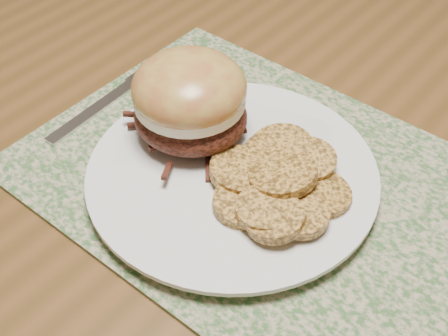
{
  "coord_description": "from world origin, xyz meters",
  "views": [
    {
      "loc": [
        0.14,
        -0.44,
        1.18
      ],
      "look_at": [
        -0.12,
        -0.13,
        0.79
      ],
      "focal_mm": 50.0,
      "sensor_mm": 36.0,
      "label": 1
    }
  ],
  "objects_px": {
    "pork_sandwich": "(190,100)",
    "fork": "(110,100)",
    "dining_table": "(387,228)",
    "dinner_plate": "(232,176)"
  },
  "relations": [
    {
      "from": "pork_sandwich",
      "to": "fork",
      "type": "height_order",
      "value": "pork_sandwich"
    },
    {
      "from": "dining_table",
      "to": "pork_sandwich",
      "type": "height_order",
      "value": "pork_sandwich"
    },
    {
      "from": "fork",
      "to": "pork_sandwich",
      "type": "bearing_deg",
      "value": -1.07
    },
    {
      "from": "pork_sandwich",
      "to": "dining_table",
      "type": "bearing_deg",
      "value": 30.78
    },
    {
      "from": "dining_table",
      "to": "fork",
      "type": "bearing_deg",
      "value": -161.21
    },
    {
      "from": "dining_table",
      "to": "pork_sandwich",
      "type": "relative_size",
      "value": 12.61
    },
    {
      "from": "dinner_plate",
      "to": "pork_sandwich",
      "type": "xyz_separation_m",
      "value": [
        -0.07,
        0.02,
        0.05
      ]
    },
    {
      "from": "dining_table",
      "to": "dinner_plate",
      "type": "xyz_separation_m",
      "value": [
        -0.12,
        -0.12,
        0.09
      ]
    },
    {
      "from": "dinner_plate",
      "to": "pork_sandwich",
      "type": "relative_size",
      "value": 2.19
    },
    {
      "from": "dining_table",
      "to": "fork",
      "type": "relative_size",
      "value": 8.56
    }
  ]
}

